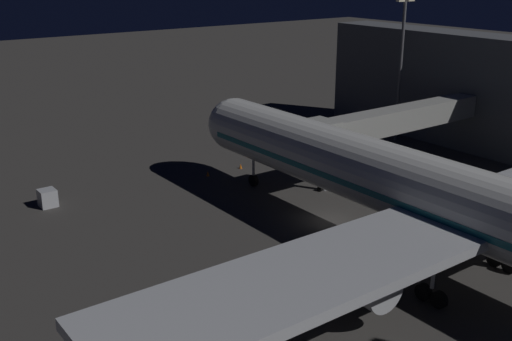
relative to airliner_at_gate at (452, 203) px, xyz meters
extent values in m
plane|color=#383533|center=(0.00, -12.50, -5.78)|extent=(320.00, 320.00, 0.00)
cylinder|color=silver|center=(0.00, -1.70, 0.17)|extent=(5.58, 52.09, 5.58)
sphere|color=silver|center=(0.00, -27.74, 0.17)|extent=(5.47, 5.47, 5.47)
cube|color=#146670|center=(0.00, -1.70, -0.25)|extent=(5.64, 50.00, 0.50)
cube|color=black|center=(0.00, -26.07, 1.15)|extent=(3.07, 1.40, 0.90)
cube|color=#B7BABF|center=(0.00, 1.06, -0.81)|extent=(56.18, 7.56, 0.70)
cylinder|color=black|center=(-9.54, -2.62, -2.80)|extent=(2.55, 0.15, 2.55)
cylinder|color=#B7BABF|center=(9.54, 0.06, -2.80)|extent=(3.00, 5.36, 3.00)
cylinder|color=black|center=(9.54, -2.62, -2.80)|extent=(2.55, 0.15, 2.55)
cylinder|color=#B7BABF|center=(0.00, -24.24, -3.30)|extent=(0.28, 0.28, 2.56)
cylinder|color=black|center=(0.00, -24.24, -5.18)|extent=(0.45, 1.20, 1.20)
cylinder|color=#B7BABF|center=(-4.20, 2.06, -3.30)|extent=(0.28, 0.28, 2.56)
cylinder|color=black|center=(-4.20, 1.41, -5.18)|extent=(0.45, 1.20, 1.20)
cylinder|color=black|center=(-4.20, 2.71, -5.18)|extent=(0.45, 1.20, 1.20)
cylinder|color=#B7BABF|center=(4.20, 2.06, -3.30)|extent=(0.28, 0.28, 2.56)
cylinder|color=black|center=(4.20, 1.41, -5.18)|extent=(0.45, 1.20, 1.20)
cylinder|color=black|center=(4.20, 2.71, -5.18)|extent=(0.45, 1.20, 1.20)
cube|color=#9E9E99|center=(-16.01, -18.83, 0.17)|extent=(23.83, 2.60, 2.50)
cube|color=#9E9E99|center=(-4.10, -18.83, 0.17)|extent=(3.20, 3.40, 3.00)
cube|color=black|center=(-2.70, -18.83, 0.17)|extent=(0.70, 3.20, 2.70)
cylinder|color=#B7BABF|center=(-5.10, -18.83, -3.43)|extent=(0.56, 0.56, 4.70)
cylinder|color=black|center=(-5.70, -18.83, -5.48)|extent=(0.25, 0.60, 0.60)
cylinder|color=black|center=(-4.50, -18.83, -5.48)|extent=(0.25, 0.60, 0.60)
cylinder|color=#59595E|center=(-25.50, -27.34, 3.10)|extent=(0.40, 0.40, 17.76)
cube|color=#B7BABF|center=(19.30, -31.30, -4.93)|extent=(1.57, 1.56, 1.70)
cone|color=orange|center=(-2.20, -29.74, -5.51)|extent=(0.36, 0.36, 0.55)
cone|color=orange|center=(2.20, -29.74, -5.51)|extent=(0.36, 0.36, 0.55)
camera|label=1|loc=(35.93, 24.84, 16.39)|focal=43.25mm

